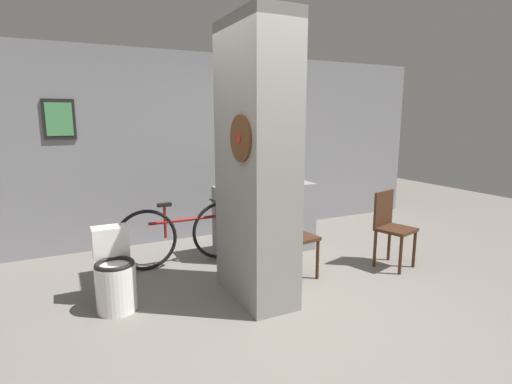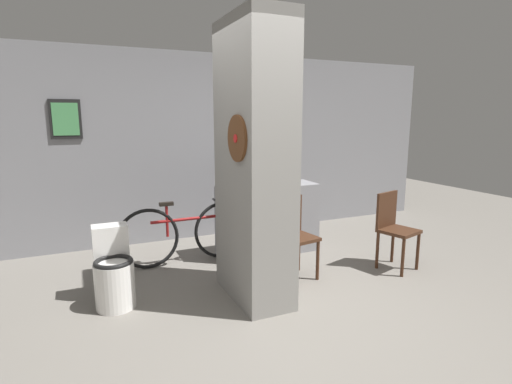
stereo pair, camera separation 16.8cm
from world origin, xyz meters
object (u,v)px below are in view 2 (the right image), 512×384
at_px(chair_near_pillar, 293,233).
at_px(bottle_tall, 256,178).
at_px(bicycle, 187,233).
at_px(chair_by_doorway, 394,226).
at_px(toilet, 114,273).

relative_size(chair_near_pillar, bottle_tall, 3.57).
relative_size(bicycle, bottle_tall, 6.54).
relative_size(chair_by_doorway, bicycle, 0.55).
distance_m(toilet, chair_near_pillar, 1.86).
xyz_separation_m(chair_near_pillar, bicycle, (-0.96, 0.87, -0.12)).
distance_m(chair_by_doorway, bottle_tall, 1.73).
bearing_deg(chair_near_pillar, toilet, 168.37).
bearing_deg(chair_by_doorway, toilet, 158.01).
bearing_deg(bottle_tall, chair_near_pillar, -86.81).
bearing_deg(bottle_tall, bicycle, -179.98).
xyz_separation_m(bicycle, bottle_tall, (0.91, 0.00, 0.60)).
height_order(toilet, bicycle, bicycle).
xyz_separation_m(toilet, bottle_tall, (1.80, 0.79, 0.66)).
height_order(chair_by_doorway, bicycle, chair_by_doorway).
relative_size(toilet, bottle_tall, 2.93).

